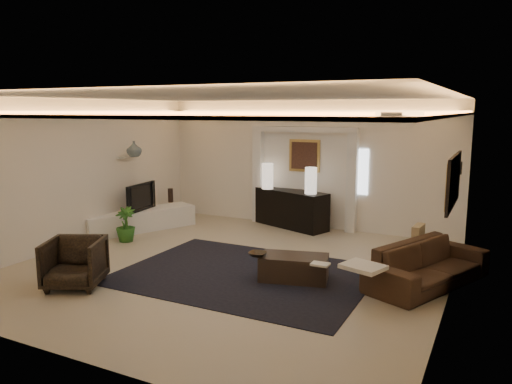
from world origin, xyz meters
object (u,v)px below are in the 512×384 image
at_px(armchair, 75,263).
at_px(coffee_table, 294,268).
at_px(console, 291,210).
at_px(sofa, 428,265).

bearing_deg(armchair, coffee_table, 5.99).
distance_m(console, armchair, 5.32).
height_order(console, sofa, console).
bearing_deg(armchair, sofa, 1.80).
height_order(sofa, armchair, armchair).
bearing_deg(console, coffee_table, -46.12).
relative_size(sofa, coffee_table, 2.10).
distance_m(console, coffee_table, 3.63).
bearing_deg(sofa, coffee_table, 134.85).
xyz_separation_m(console, sofa, (3.37, -2.59, -0.07)).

